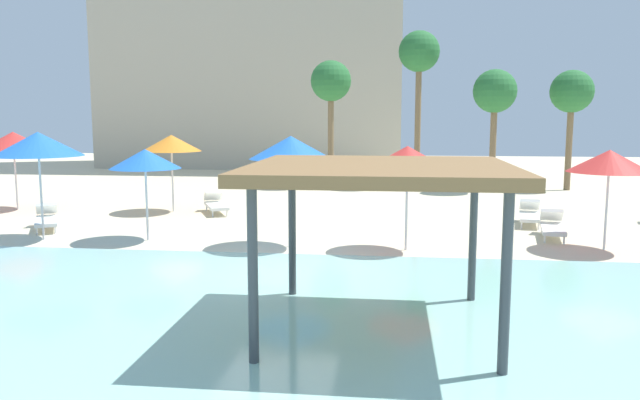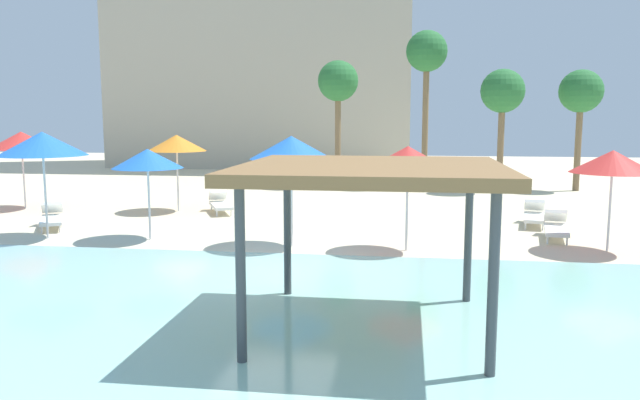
# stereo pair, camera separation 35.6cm
# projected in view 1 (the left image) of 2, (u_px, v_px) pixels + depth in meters

# --- Properties ---
(ground_plane) EXTENTS (80.00, 80.00, 0.00)m
(ground_plane) POSITION_uv_depth(u_px,v_px,m) (279.00, 270.00, 13.63)
(ground_plane) COLOR beige
(lagoon_water) EXTENTS (44.00, 13.50, 0.04)m
(lagoon_water) POSITION_uv_depth(u_px,v_px,m) (209.00, 364.00, 8.46)
(lagoon_water) COLOR #99D1C6
(lagoon_water) RESTS_ON ground
(shade_pavilion) EXTENTS (3.99, 3.99, 2.63)m
(shade_pavilion) POSITION_uv_depth(u_px,v_px,m) (380.00, 175.00, 9.57)
(shade_pavilion) COLOR #42474C
(shade_pavilion) RESTS_ON ground
(beach_umbrella_blue_0) EXTENTS (1.90, 1.90, 2.48)m
(beach_umbrella_blue_0) POSITION_uv_depth(u_px,v_px,m) (145.00, 159.00, 16.65)
(beach_umbrella_blue_0) COLOR silver
(beach_umbrella_blue_0) RESTS_ON ground
(beach_umbrella_red_1) EXTENTS (1.92, 1.92, 2.62)m
(beach_umbrella_red_1) POSITION_uv_depth(u_px,v_px,m) (407.00, 157.00, 15.38)
(beach_umbrella_red_1) COLOR silver
(beach_umbrella_red_1) RESTS_ON ground
(beach_umbrella_blue_2) EXTENTS (2.36, 2.36, 2.94)m
(beach_umbrella_blue_2) POSITION_uv_depth(u_px,v_px,m) (38.00, 144.00, 16.66)
(beach_umbrella_blue_2) COLOR silver
(beach_umbrella_blue_2) RESTS_ON ground
(beach_umbrella_blue_3) EXTENTS (2.13, 2.13, 2.86)m
(beach_umbrella_blue_3) POSITION_uv_depth(u_px,v_px,m) (291.00, 148.00, 15.78)
(beach_umbrella_blue_3) COLOR silver
(beach_umbrella_blue_3) RESTS_ON ground
(beach_umbrella_orange_4) EXTENTS (2.07, 2.07, 2.70)m
(beach_umbrella_orange_4) POSITION_uv_depth(u_px,v_px,m) (171.00, 143.00, 21.66)
(beach_umbrella_orange_4) COLOR silver
(beach_umbrella_orange_4) RESTS_ON ground
(beach_umbrella_red_5) EXTENTS (2.04, 2.04, 2.53)m
(beach_umbrella_red_5) POSITION_uv_depth(u_px,v_px,m) (609.00, 161.00, 15.46)
(beach_umbrella_red_5) COLOR silver
(beach_umbrella_red_5) RESTS_ON ground
(beach_umbrella_red_6) EXTENTS (2.31, 2.31, 2.79)m
(beach_umbrella_red_6) POSITION_uv_depth(u_px,v_px,m) (13.00, 141.00, 22.10)
(beach_umbrella_red_6) COLOR silver
(beach_umbrella_red_6) RESTS_ON ground
(lounge_chair_1) EXTENTS (1.44, 1.95, 0.74)m
(lounge_chair_1) POSITION_uv_depth(u_px,v_px,m) (47.00, 218.00, 18.56)
(lounge_chair_1) COLOR white
(lounge_chair_1) RESTS_ON ground
(lounge_chair_3) EXTENTS (0.94, 1.97, 0.74)m
(lounge_chair_3) POSITION_uv_depth(u_px,v_px,m) (530.00, 214.00, 19.36)
(lounge_chair_3) COLOR white
(lounge_chair_3) RESTS_ON ground
(lounge_chair_4) EXTENTS (1.34, 1.97, 0.74)m
(lounge_chair_4) POSITION_uv_depth(u_px,v_px,m) (216.00, 203.00, 21.64)
(lounge_chair_4) COLOR white
(lounge_chair_4) RESTS_ON ground
(lounge_chair_5) EXTENTS (0.92, 1.97, 0.74)m
(lounge_chair_5) POSITION_uv_depth(u_px,v_px,m) (552.00, 226.00, 17.29)
(lounge_chair_5) COLOR white
(lounge_chair_5) RESTS_ON ground
(palm_tree_0) EXTENTS (1.90, 1.90, 5.38)m
(palm_tree_0) POSITION_uv_depth(u_px,v_px,m) (572.00, 94.00, 27.73)
(palm_tree_0) COLOR brown
(palm_tree_0) RESTS_ON ground
(palm_tree_1) EXTENTS (1.90, 1.90, 5.92)m
(palm_tree_1) POSITION_uv_depth(u_px,v_px,m) (331.00, 84.00, 29.04)
(palm_tree_1) COLOR brown
(palm_tree_1) RESTS_ON ground
(palm_tree_2) EXTENTS (1.90, 1.90, 5.37)m
(palm_tree_2) POSITION_uv_depth(u_px,v_px,m) (495.00, 94.00, 27.18)
(palm_tree_2) COLOR brown
(palm_tree_2) RESTS_ON ground
(palm_tree_3) EXTENTS (1.90, 1.90, 7.26)m
(palm_tree_3) POSITION_uv_depth(u_px,v_px,m) (419.00, 56.00, 28.80)
(palm_tree_3) COLOR brown
(palm_tree_3) RESTS_ON ground
(hotel_block_0) EXTENTS (19.45, 8.27, 20.56)m
(hotel_block_0) POSITION_uv_depth(u_px,v_px,m) (255.00, 11.00, 41.37)
(hotel_block_0) COLOR #B2A893
(hotel_block_0) RESTS_ON ground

